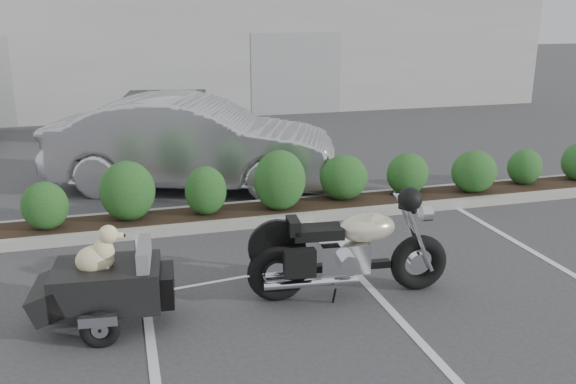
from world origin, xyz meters
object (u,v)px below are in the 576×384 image
object	(u,v)px
sedan	(193,143)
dumpster	(168,118)
motorcycle	(350,252)
pet_trailer	(106,283)

from	to	relation	value
sedan	dumpster	distance (m)	4.28
motorcycle	sedan	world-z (taller)	sedan
motorcycle	sedan	xyz separation A→B (m)	(-1.19, 5.13, 0.32)
motorcycle	pet_trailer	size ratio (longest dim) A/B	1.25
pet_trailer	sedan	bearing A→B (deg)	78.39
motorcycle	dumpster	distance (m)	9.49
motorcycle	pet_trailer	bearing A→B (deg)	-174.86
dumpster	pet_trailer	bearing A→B (deg)	-89.31
dumpster	motorcycle	bearing A→B (deg)	-72.44
sedan	pet_trailer	bearing A→B (deg)	-177.38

